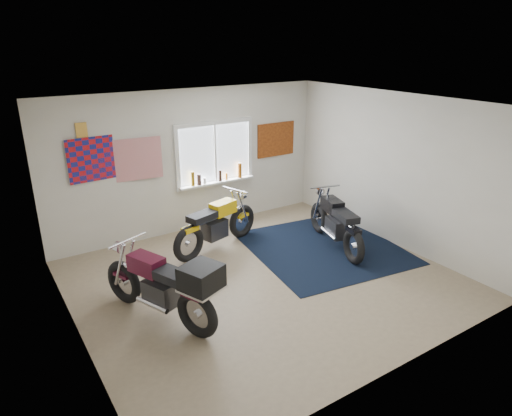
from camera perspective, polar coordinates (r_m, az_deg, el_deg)
ground at (r=7.20m, az=1.05°, el=-8.98°), size 5.50×5.50×0.00m
room_shell at (r=6.55m, az=1.14°, el=3.60°), size 5.50×5.50×5.50m
navy_rug at (r=8.31m, az=8.49°, el=-4.92°), size 2.83×2.92×0.01m
window_assembly at (r=8.91m, az=-5.15°, el=6.32°), size 1.66×0.17×1.26m
oil_bottles at (r=8.94m, az=-4.95°, el=4.07°), size 1.12×0.09×0.30m
flag_display at (r=7.96m, az=-20.99°, el=9.08°), size 1.60×0.10×1.17m
triumph_poster at (r=9.62m, az=2.50°, el=8.55°), size 0.90×0.03×0.70m
yellow_triumph at (r=8.08m, az=-5.00°, el=-2.21°), size 1.92×0.77×0.99m
black_chrome_bike at (r=8.23m, az=9.94°, el=-1.98°), size 0.74×1.91×1.00m
maroon_tourer at (r=6.08m, az=-11.19°, el=-9.59°), size 1.06×1.97×1.03m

